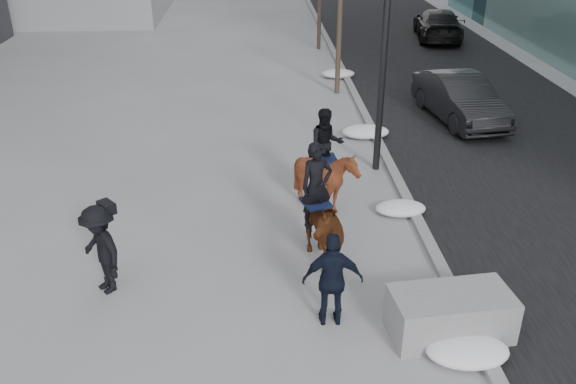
{
  "coord_description": "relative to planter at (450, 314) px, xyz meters",
  "views": [
    {
      "loc": [
        -0.55,
        -9.35,
        6.75
      ],
      "look_at": [
        0.0,
        1.2,
        1.5
      ],
      "focal_mm": 38.0,
      "sensor_mm": 36.0,
      "label": 1
    }
  ],
  "objects": [
    {
      "name": "ground",
      "position": [
        -2.58,
        1.31,
        -0.4
      ],
      "size": [
        120.0,
        120.0,
        0.0
      ],
      "primitive_type": "plane",
      "color": "gray",
      "rests_on": "ground"
    },
    {
      "name": "road",
      "position": [
        4.42,
        11.31,
        -0.39
      ],
      "size": [
        8.0,
        90.0,
        0.01
      ],
      "primitive_type": "cube",
      "color": "black",
      "rests_on": "ground"
    },
    {
      "name": "curb",
      "position": [
        0.42,
        11.31,
        -0.34
      ],
      "size": [
        0.25,
        90.0,
        0.12
      ],
      "primitive_type": "cube",
      "color": "gray",
      "rests_on": "ground"
    },
    {
      "name": "planter",
      "position": [
        0.0,
        0.0,
        0.0
      ],
      "size": [
        2.09,
        1.21,
        0.8
      ],
      "primitive_type": "cube",
      "rotation": [
        0.0,
        0.0,
        0.11
      ],
      "color": "gray",
      "rests_on": "ground"
    },
    {
      "name": "car_near",
      "position": [
        3.37,
        10.52,
        0.34
      ],
      "size": [
        2.17,
        4.63,
        1.47
      ],
      "primitive_type": "imported",
      "rotation": [
        0.0,
        0.0,
        0.14
      ],
      "color": "black",
      "rests_on": "ground"
    },
    {
      "name": "car_far",
      "position": [
        5.95,
        22.46,
        0.34
      ],
      "size": [
        2.82,
        5.34,
        1.47
      ],
      "primitive_type": "imported",
      "rotation": [
        0.0,
        0.0,
        2.99
      ],
      "color": "black",
      "rests_on": "ground"
    },
    {
      "name": "tree_near",
      "position": [
        -0.18,
        13.67,
        2.25
      ],
      "size": [
        1.2,
        1.2,
        5.3
      ],
      "primitive_type": null,
      "color": "#33291E",
      "rests_on": "ground"
    },
    {
      "name": "mounted_left",
      "position": [
        -2.04,
        2.29,
        0.54
      ],
      "size": [
        1.43,
        2.14,
        2.53
      ],
      "color": "#48290E",
      "rests_on": "ground"
    },
    {
      "name": "mounted_right",
      "position": [
        -1.61,
        4.54,
        0.58
      ],
      "size": [
        1.41,
        1.56,
        2.44
      ],
      "color": "#46200E",
      "rests_on": "ground"
    },
    {
      "name": "feeder",
      "position": [
        -1.94,
        0.41,
        0.48
      ],
      "size": [
        1.04,
        0.87,
        1.75
      ],
      "color": "black",
      "rests_on": "ground"
    },
    {
      "name": "camera_crew",
      "position": [
        -6.05,
        1.58,
        0.49
      ],
      "size": [
        1.23,
        1.29,
        1.75
      ],
      "color": "black",
      "rests_on": "ground"
    },
    {
      "name": "snow_piles",
      "position": [
        0.12,
        7.3,
        -0.23
      ],
      "size": [
        1.42,
        17.16,
        0.36
      ],
      "color": "white",
      "rests_on": "ground"
    }
  ]
}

